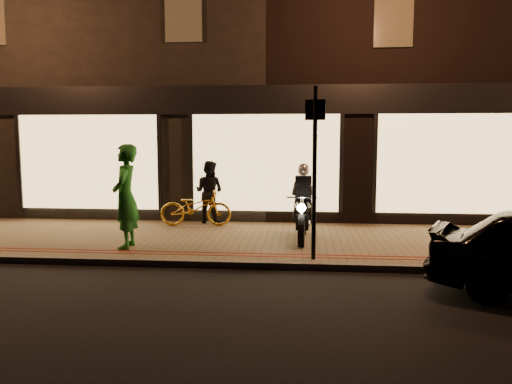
% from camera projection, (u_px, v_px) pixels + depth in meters
% --- Properties ---
extents(ground, '(90.00, 90.00, 0.00)m').
position_uv_depth(ground, '(249.00, 269.00, 8.57)').
color(ground, black).
rests_on(ground, ground).
extents(sidewalk, '(50.00, 4.00, 0.12)m').
position_uv_depth(sidewalk, '(259.00, 241.00, 10.54)').
color(sidewalk, brown).
rests_on(sidewalk, ground).
extents(kerb_stone, '(50.00, 0.14, 0.12)m').
position_uv_depth(kerb_stone, '(249.00, 265.00, 8.61)').
color(kerb_stone, '#59544C').
rests_on(kerb_stone, ground).
extents(red_kerb_lines, '(50.00, 0.26, 0.01)m').
position_uv_depth(red_kerb_lines, '(252.00, 255.00, 9.10)').
color(red_kerb_lines, maroon).
rests_on(red_kerb_lines, sidewalk).
extents(building_row, '(48.00, 10.11, 8.50)m').
position_uv_depth(building_row, '(276.00, 78.00, 16.98)').
color(building_row, black).
rests_on(building_row, ground).
extents(motorcycle, '(0.60, 1.94, 1.59)m').
position_uv_depth(motorcycle, '(303.00, 210.00, 10.38)').
color(motorcycle, black).
rests_on(motorcycle, sidewalk).
extents(sign_post, '(0.35, 0.11, 3.00)m').
position_uv_depth(sign_post, '(315.00, 164.00, 8.59)').
color(sign_post, black).
rests_on(sign_post, sidewalk).
extents(bicycle_gold, '(1.74, 0.73, 0.89)m').
position_uv_depth(bicycle_gold, '(196.00, 208.00, 11.94)').
color(bicycle_gold, gold).
rests_on(bicycle_gold, sidewalk).
extents(person_green, '(0.56, 0.78, 2.00)m').
position_uv_depth(person_green, '(126.00, 197.00, 9.55)').
color(person_green, '#207826').
rests_on(person_green, sidewalk).
extents(person_dark, '(0.89, 0.77, 1.54)m').
position_uv_depth(person_dark, '(209.00, 192.00, 12.35)').
color(person_dark, black).
rests_on(person_dark, sidewalk).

